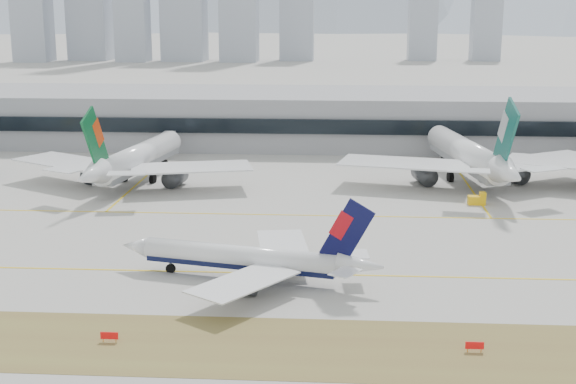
# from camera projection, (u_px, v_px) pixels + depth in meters

# --- Properties ---
(ground) EXTENTS (3000.00, 3000.00, 0.00)m
(ground) POSITION_uv_depth(u_px,v_px,m) (295.00, 264.00, 128.13)
(ground) COLOR #9C9992
(ground) RESTS_ON ground
(taxiing_airliner) EXTENTS (41.14, 35.21, 13.98)m
(taxiing_airliner) POSITION_uv_depth(u_px,v_px,m) (250.00, 259.00, 119.66)
(taxiing_airliner) COLOR white
(taxiing_airliner) RESTS_ON ground
(widebody_eva) EXTENTS (57.64, 56.95, 20.77)m
(widebody_eva) POSITION_uv_depth(u_px,v_px,m) (136.00, 160.00, 184.02)
(widebody_eva) COLOR white
(widebody_eva) RESTS_ON ground
(widebody_cathay) EXTENTS (63.03, 62.35, 22.76)m
(widebody_cathay) POSITION_uv_depth(u_px,v_px,m) (469.00, 156.00, 185.04)
(widebody_cathay) COLOR white
(widebody_cathay) RESTS_ON ground
(terminal) EXTENTS (280.00, 43.10, 15.00)m
(terminal) POSITION_uv_depth(u_px,v_px,m) (317.00, 117.00, 237.92)
(terminal) COLOR gray
(terminal) RESTS_ON ground
(hold_sign_left) EXTENTS (2.20, 0.15, 1.35)m
(hold_sign_left) POSITION_uv_depth(u_px,v_px,m) (109.00, 336.00, 98.19)
(hold_sign_left) COLOR red
(hold_sign_left) RESTS_ON ground
(hold_sign_right) EXTENTS (2.20, 0.15, 1.35)m
(hold_sign_right) POSITION_uv_depth(u_px,v_px,m) (475.00, 346.00, 95.39)
(hold_sign_right) COLOR red
(hold_sign_right) RESTS_ON ground
(gse_c) EXTENTS (3.55, 2.00, 2.60)m
(gse_c) POSITION_uv_depth(u_px,v_px,m) (477.00, 200.00, 165.46)
(gse_c) COLOR yellow
(gse_c) RESTS_ON ground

